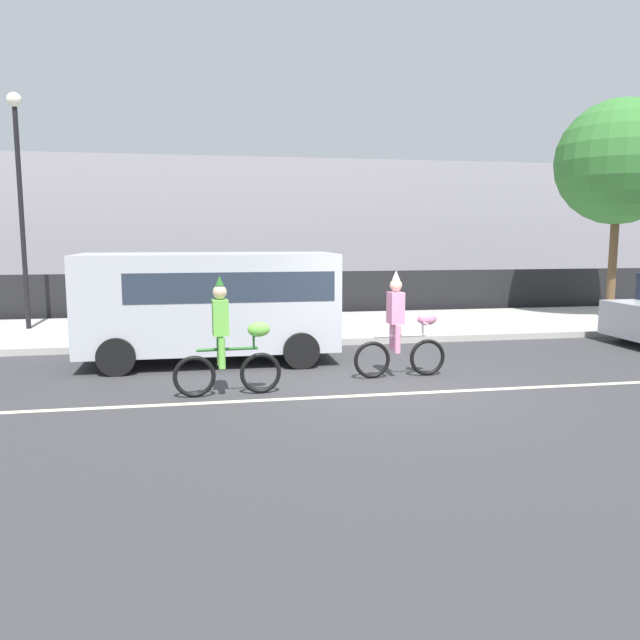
{
  "coord_description": "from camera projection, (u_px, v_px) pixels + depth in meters",
  "views": [
    {
      "loc": [
        -3.02,
        -9.9,
        2.55
      ],
      "look_at": [
        -0.98,
        1.2,
        1.0
      ],
      "focal_mm": 35.0,
      "sensor_mm": 36.0,
      "label": 1
    }
  ],
  "objects": [
    {
      "name": "street_lamp_post",
      "position": [
        19.0,
        177.0,
        15.53
      ],
      "size": [
        0.36,
        0.36,
        5.86
      ],
      "color": "black",
      "rests_on": "sidewalk_curb"
    },
    {
      "name": "parade_cyclist_lime",
      "position": [
        228.0,
        343.0,
        9.86
      ],
      "size": [
        1.72,
        0.5,
        1.92
      ],
      "color": "black",
      "rests_on": "ground"
    },
    {
      "name": "road_centre_line",
      "position": [
        399.0,
        394.0,
        10.05
      ],
      "size": [
        36.0,
        0.14,
        0.01
      ],
      "primitive_type": "cube",
      "color": "beige",
      "rests_on": "ground"
    },
    {
      "name": "parked_van_silver",
      "position": [
        213.0,
        299.0,
        12.48
      ],
      "size": [
        5.0,
        2.22,
        2.18
      ],
      "color": "silver",
      "rests_on": "ground"
    },
    {
      "name": "fence_line",
      "position": [
        304.0,
        294.0,
        19.6
      ],
      "size": [
        40.0,
        0.08,
        1.4
      ],
      "primitive_type": "cube",
      "color": "black",
      "rests_on": "ground"
    },
    {
      "name": "parade_cyclist_pink",
      "position": [
        401.0,
        331.0,
        11.15
      ],
      "size": [
        1.72,
        0.5,
        1.92
      ],
      "color": "black",
      "rests_on": "ground"
    },
    {
      "name": "ground_plane",
      "position": [
        390.0,
        387.0,
        10.54
      ],
      "size": [
        80.0,
        80.0,
        0.0
      ],
      "primitive_type": "plane",
      "color": "#38383A"
    },
    {
      "name": "street_tree_near_lamp",
      "position": [
        619.0,
        163.0,
        17.81
      ],
      "size": [
        3.54,
        3.54,
        6.22
      ],
      "color": "brown",
      "rests_on": "sidewalk_curb"
    },
    {
      "name": "building_backdrop",
      "position": [
        334.0,
        231.0,
        28.2
      ],
      "size": [
        28.0,
        8.0,
        5.45
      ],
      "primitive_type": "cube",
      "color": "#99939E",
      "rests_on": "ground"
    },
    {
      "name": "sidewalk_curb",
      "position": [
        320.0,
        327.0,
        16.86
      ],
      "size": [
        60.0,
        5.0,
        0.15
      ],
      "primitive_type": "cube",
      "color": "#ADAAA3",
      "rests_on": "ground"
    }
  ]
}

